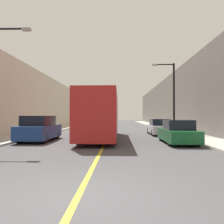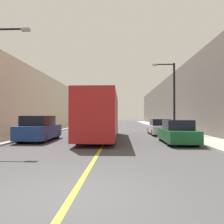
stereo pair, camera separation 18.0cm
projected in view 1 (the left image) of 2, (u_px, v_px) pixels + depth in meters
name	position (u px, v px, depth m)	size (l,w,h in m)	color
ground_plane	(78.00, 196.00, 4.92)	(200.00, 200.00, 0.00)	#474749
sidewalk_left	(68.00, 127.00, 35.13)	(2.53, 72.00, 0.12)	#B2AA9E
sidewalk_right	(159.00, 127.00, 34.66)	(2.53, 72.00, 0.12)	#B2AA9E
building_row_left	(48.00, 105.00, 35.30)	(4.00, 72.00, 7.19)	beige
building_row_right	(180.00, 102.00, 34.63)	(4.00, 72.00, 8.04)	#66605B
road_center_line	(113.00, 127.00, 34.90)	(0.16, 72.00, 0.01)	gold
bus	(101.00, 115.00, 17.34)	(2.56, 10.91, 3.50)	#AD1E1E
parked_suv_left	(39.00, 129.00, 15.89)	(1.99, 4.63, 1.83)	navy
car_right_near	(178.00, 133.00, 14.38)	(1.86, 4.39, 1.56)	#145128
car_right_mid	(159.00, 128.00, 21.10)	(1.88, 4.79, 1.53)	silver
street_lamp_right	(172.00, 93.00, 21.55)	(2.25, 0.24, 6.90)	black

